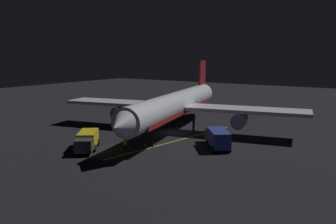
# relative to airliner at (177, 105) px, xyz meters

# --- Properties ---
(ground_plane) EXTENTS (180.00, 180.00, 0.20)m
(ground_plane) POSITION_rel_airliner_xyz_m (-0.13, 0.61, -4.32)
(ground_plane) COLOR black
(apron_guide_stripe) EXTENTS (4.72, 24.43, 0.01)m
(apron_guide_stripe) POSITION_rel_airliner_xyz_m (-2.92, 4.61, -4.22)
(apron_guide_stripe) COLOR gold
(apron_guide_stripe) RESTS_ON ground_plane
(airliner) EXTENTS (38.57, 37.89, 10.71)m
(airliner) POSITION_rel_airliner_xyz_m (0.00, 0.00, 0.00)
(airliner) COLOR silver
(airliner) RESTS_ON ground_plane
(baggage_truck) EXTENTS (5.26, 6.07, 2.24)m
(baggage_truck) POSITION_rel_airliner_xyz_m (3.93, 14.78, -3.04)
(baggage_truck) COLOR gold
(baggage_truck) RESTS_ON ground_plane
(catering_truck) EXTENTS (5.64, 6.46, 2.44)m
(catering_truck) POSITION_rel_airliner_xyz_m (-9.20, 4.93, -2.95)
(catering_truck) COLOR navy
(catering_truck) RESTS_ON ground_plane
(ground_crew_worker) EXTENTS (0.40, 0.40, 1.74)m
(ground_crew_worker) POSITION_rel_airliner_xyz_m (-0.42, 12.64, -3.34)
(ground_crew_worker) COLOR black
(ground_crew_worker) RESTS_ON ground_plane
(traffic_cone_near_left) EXTENTS (0.50, 0.50, 0.55)m
(traffic_cone_near_left) POSITION_rel_airliner_xyz_m (-1.06, 9.46, -3.97)
(traffic_cone_near_left) COLOR #EA590F
(traffic_cone_near_left) RESTS_ON ground_plane
(traffic_cone_near_right) EXTENTS (0.50, 0.50, 0.55)m
(traffic_cone_near_right) POSITION_rel_airliner_xyz_m (2.59, 6.01, -3.97)
(traffic_cone_near_right) COLOR #EA590F
(traffic_cone_near_right) RESTS_ON ground_plane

